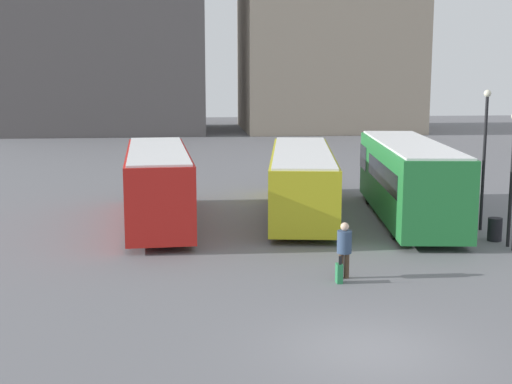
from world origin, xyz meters
The scene contains 9 objects.
ground_plane centered at (0.00, 0.00, 0.00)m, with size 160.00×160.00×0.00m, color slate.
bus_0 centered at (-5.17, 14.02, 1.66)m, with size 2.97×10.28×3.07m.
bus_1 centered at (0.99, 15.55, 1.52)m, with size 4.33×12.28×2.78m.
bus_2 centered at (5.18, 13.76, 1.77)m, with size 3.90×11.47×3.26m.
traveler centered at (0.65, 5.59, 1.02)m, with size 0.45×0.45×1.72m.
suitcase centered at (0.40, 5.13, 0.30)m, with size 0.18×0.31×0.84m.
lamp_post_0 centered at (7.44, 11.52, 3.22)m, with size 0.28×0.28×5.45m.
lamp_post_1 centered at (7.31, 8.84, 2.85)m, with size 0.28×0.28×4.75m.
trash_bin centered at (7.22, 9.74, 0.42)m, with size 0.52×0.52×0.85m.
Camera 1 is at (-4.05, -14.76, 6.20)m, focal length 50.00 mm.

